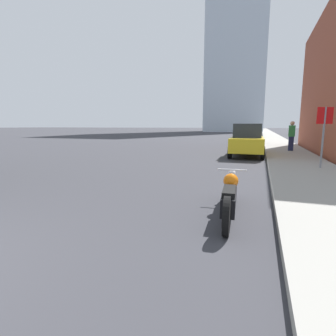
{
  "coord_description": "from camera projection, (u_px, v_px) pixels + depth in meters",
  "views": [
    {
      "loc": [
        4.22,
        -0.91,
        1.7
      ],
      "look_at": [
        1.9,
        5.69,
        0.56
      ],
      "focal_mm": 28.0,
      "sensor_mm": 36.0,
      "label": 1
    }
  ],
  "objects": [
    {
      "name": "parked_car_yellow",
      "position": [
        247.0,
        141.0,
        14.4
      ],
      "size": [
        1.87,
        4.09,
        1.79
      ],
      "rotation": [
        0.0,
        0.0,
        0.02
      ],
      "color": "gold",
      "rests_on": "ground_plane"
    },
    {
      "name": "parked_car_green",
      "position": [
        254.0,
        132.0,
        35.4
      ],
      "size": [
        1.93,
        4.51,
        1.69
      ],
      "rotation": [
        0.0,
        0.0,
        0.03
      ],
      "color": "#1E6B33",
      "rests_on": "ground_plane"
    },
    {
      "name": "stop_sign",
      "position": [
        324.0,
        127.0,
        9.5
      ],
      "size": [
        0.57,
        0.26,
        2.21
      ],
      "color": "slate",
      "rests_on": "sidewalk"
    },
    {
      "name": "distant_tower",
      "position": [
        238.0,
        37.0,
        71.44
      ],
      "size": [
        15.44,
        15.44,
        51.46
      ],
      "color": "silver",
      "rests_on": "ground_plane"
    },
    {
      "name": "sidewalk",
      "position": [
        272.0,
        137.0,
        37.82
      ],
      "size": [
        2.55,
        240.0,
        0.15
      ],
      "color": "gray",
      "rests_on": "ground_plane"
    },
    {
      "name": "motorcycle",
      "position": [
        230.0,
        195.0,
        5.02
      ],
      "size": [
        0.62,
        2.62,
        0.75
      ],
      "rotation": [
        0.0,
        0.0,
        0.06
      ],
      "color": "black",
      "rests_on": "ground_plane"
    },
    {
      "name": "parked_car_silver",
      "position": [
        251.0,
        134.0,
        24.29
      ],
      "size": [
        1.98,
        4.39,
        1.86
      ],
      "rotation": [
        0.0,
        0.0,
        0.01
      ],
      "color": "#BCBCC1",
      "rests_on": "ground_plane"
    },
    {
      "name": "pedestrian",
      "position": [
        292.0,
        135.0,
        16.19
      ],
      "size": [
        0.36,
        0.25,
        1.81
      ],
      "color": "#1E2347",
      "rests_on": "sidewalk"
    }
  ]
}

